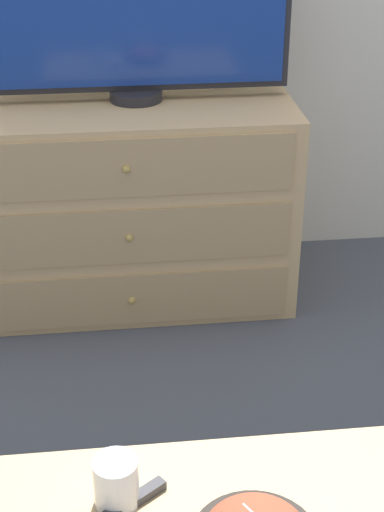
% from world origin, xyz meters
% --- Properties ---
extents(ground_plane, '(12.00, 12.00, 0.00)m').
position_xyz_m(ground_plane, '(0.00, 0.00, 0.00)').
color(ground_plane, '#474C56').
extents(dresser, '(1.10, 0.53, 0.69)m').
position_xyz_m(dresser, '(-0.11, -0.29, 0.35)').
color(dresser, tan).
rests_on(dresser, ground_plane).
extents(drink_cup, '(0.08, 0.08, 0.09)m').
position_xyz_m(drink_cup, '(-0.17, -1.68, 0.45)').
color(drink_cup, '#9E6638').
rests_on(drink_cup, coffee_table).
extents(remote_control, '(0.14, 0.11, 0.02)m').
position_xyz_m(remote_control, '(-0.15, -1.70, 0.41)').
color(remote_control, '#38383D').
rests_on(remote_control, coffee_table).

